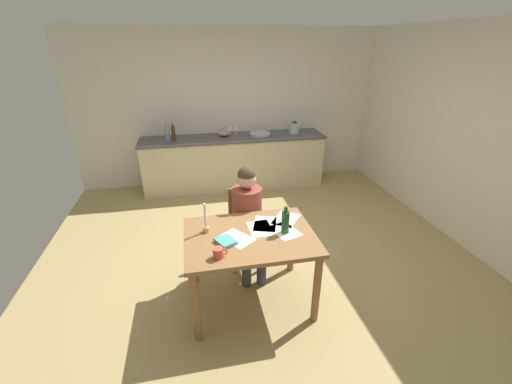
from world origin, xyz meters
name	(u,v)px	position (x,y,z in m)	size (l,w,h in m)	color
ground_plane	(262,261)	(0.00, 0.00, -0.02)	(5.20, 5.20, 0.04)	tan
wall_back	(230,108)	(0.00, 2.60, 1.30)	(5.20, 0.12, 2.60)	silver
wall_right	(480,141)	(2.60, 0.00, 1.30)	(0.12, 5.20, 2.60)	silver
kitchen_counter	(234,162)	(0.00, 2.24, 0.45)	(3.09, 0.64, 0.90)	beige
dining_table	(250,246)	(-0.25, -0.62, 0.64)	(1.18, 0.87, 0.76)	olive
chair_at_table	(246,223)	(-0.17, 0.06, 0.49)	(0.40, 0.40, 0.87)	olive
person_seated	(248,214)	(-0.17, -0.09, 0.68)	(0.32, 0.59, 1.19)	brown
coffee_mug	(218,253)	(-0.56, -0.90, 0.80)	(0.12, 0.08, 0.09)	#D84C3F
candlestick	(206,224)	(-0.64, -0.48, 0.84)	(0.06, 0.06, 0.29)	gold
book_magazine	(226,241)	(-0.48, -0.71, 0.77)	(0.14, 0.18, 0.03)	teal
paper_letter	(237,238)	(-0.38, -0.65, 0.76)	(0.21, 0.30, 0.00)	white
paper_bill	(286,219)	(0.15, -0.41, 0.76)	(0.21, 0.30, 0.00)	white
paper_envelope	(285,231)	(0.08, -0.62, 0.76)	(0.21, 0.30, 0.00)	white
paper_receipt	(265,224)	(-0.07, -0.45, 0.76)	(0.21, 0.30, 0.00)	white
paper_notice	(260,228)	(-0.14, -0.53, 0.76)	(0.21, 0.30, 0.00)	white
wine_bottle_on_table	(285,222)	(0.07, -0.64, 0.87)	(0.07, 0.07, 0.26)	#194C23
sink_unit	(260,134)	(0.46, 2.24, 0.92)	(0.36, 0.36, 0.24)	#B2B7BC
bottle_oil	(167,132)	(-1.07, 2.22, 1.04)	(0.07, 0.07, 0.32)	#8C999E
bottle_vinegar	(173,133)	(-0.97, 2.21, 1.02)	(0.06, 0.06, 0.28)	#593319
mixing_bowl	(224,133)	(-0.15, 2.31, 0.95)	(0.20, 0.20, 0.09)	tan
stovetop_kettle	(294,128)	(1.07, 2.24, 1.00)	(0.18, 0.18, 0.22)	#B7BABF
wine_glass_near_sink	(236,128)	(0.06, 2.39, 1.01)	(0.07, 0.07, 0.15)	silver
wine_glass_by_kettle	(230,128)	(-0.04, 2.39, 1.01)	(0.07, 0.07, 0.15)	silver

